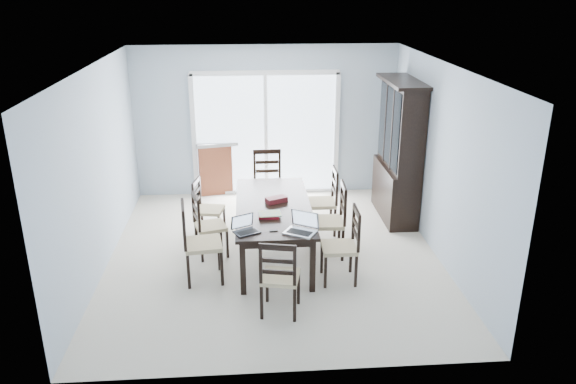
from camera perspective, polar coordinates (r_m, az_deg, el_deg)
The scene contains 24 objects.
floor at distance 7.86m, azimuth -1.45°, elevation -6.41°, with size 5.00×5.00×0.00m, color beige.
ceiling at distance 7.07m, azimuth -1.64°, elevation 12.71°, with size 5.00×5.00×0.00m, color white.
back_wall at distance 9.77m, azimuth -2.28°, elevation 7.16°, with size 4.50×0.02×2.60m, color #9FAFBE.
wall_left at distance 7.60m, azimuth -18.75°, elevation 2.10°, with size 0.02×5.00×2.60m, color #9FAFBE.
wall_right at distance 7.79m, azimuth 15.24°, elevation 2.93°, with size 0.02×5.00×2.60m, color #9FAFBE.
balcony at distance 11.11m, azimuth -2.38°, elevation 1.58°, with size 4.50×2.00×0.10m, color gray.
railing at distance 11.89m, azimuth -2.60°, elevation 5.89°, with size 4.50×0.06×1.10m, color #99999E.
dining_table at distance 7.58m, azimuth -1.50°, elevation -1.87°, with size 1.00×2.20×0.75m.
china_hutch at distance 8.93m, azimuth 11.17°, elevation 3.97°, with size 0.50×1.38×2.20m.
sliding_door at distance 9.80m, azimuth -2.26°, elevation 5.92°, with size 2.52×0.05×2.18m.
chair_left_near at distance 7.06m, azimuth -9.51°, elevation -4.25°, with size 0.52×0.51×1.20m.
chair_left_mid at distance 7.70m, azimuth -8.54°, elevation -2.70°, with size 0.50×0.49×1.04m.
chair_left_far at distance 8.32m, azimuth -8.57°, elevation -1.00°, with size 0.46×0.45×1.01m.
chair_right_near at distance 7.02m, azimuth 6.02°, elevation -4.60°, with size 0.44×0.42×1.12m.
chair_right_mid at distance 7.65m, azimuth 4.75°, elevation -2.07°, with size 0.48×0.47×1.19m.
chair_right_far at distance 8.36m, azimuth 3.99°, elevation -0.18°, with size 0.45×0.43×1.15m.
chair_end_near at distance 6.25m, azimuth -0.91°, elevation -7.97°, with size 0.49×0.50×1.10m.
chair_end_far at distance 9.05m, azimuth -2.09°, elevation 1.69°, with size 0.46×0.48×1.21m.
laptop_dark at distance 6.73m, azimuth -4.20°, elevation -3.76°, with size 0.35×0.31×0.20m.
laptop_silver at distance 6.70m, azimuth 1.23°, elevation -3.74°, with size 0.43×0.39×0.25m.
book_stack at distance 7.18m, azimuth -1.90°, elevation -2.33°, with size 0.29×0.23×0.05m.
cell_phone at distance 6.78m, azimuth -1.48°, elevation -3.93°, with size 0.10×0.05×0.01m, color black.
game_box at distance 7.63m, azimuth -1.19°, elevation -0.78°, with size 0.29×0.14×0.07m, color #501020.
hot_tub at distance 10.75m, azimuth -4.87°, elevation 3.81°, with size 2.12×1.96×0.94m.
Camera 1 is at (-0.33, -6.99, 3.57)m, focal length 35.00 mm.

